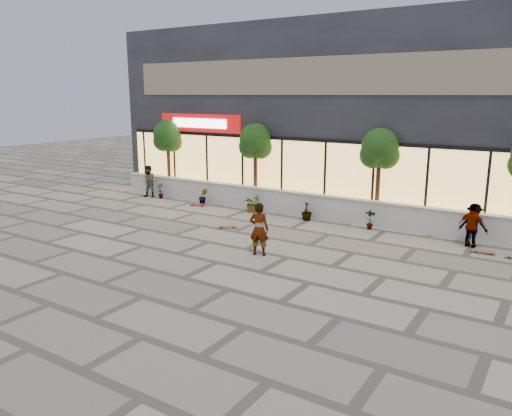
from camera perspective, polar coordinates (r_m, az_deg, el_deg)
The scene contains 18 objects.
ground at distance 16.03m, azimuth -4.47°, elevation -6.22°, with size 80.00×80.00×0.00m, color #A39E8D.
planter_wall at distance 21.66m, azimuth 6.73°, elevation 0.24°, with size 22.00×0.42×1.04m.
retail_building at distance 26.21m, azimuth 12.32°, elevation 10.45°, with size 24.00×9.17×8.50m.
shrub_a at distance 26.04m, azimuth -10.88°, elevation 1.98°, with size 0.43×0.29×0.81m, color #193812.
shrub_b at distance 24.23m, azimuth -6.06°, elevation 1.32°, with size 0.45×0.36×0.81m, color #193812.
shrub_c at distance 22.61m, azimuth -0.50°, elevation 0.56°, with size 0.73×0.63×0.81m, color #193812.
shrub_d at distance 21.25m, azimuth 5.83°, elevation -0.31°, with size 0.45×0.45×0.81m, color #193812.
shrub_e at distance 20.18m, azimuth 12.93°, elevation -1.29°, with size 0.43×0.29×0.81m, color #193812.
tree_west at distance 26.94m, azimuth -10.05°, elevation 7.91°, with size 1.60×1.50×3.92m.
tree_midwest at distance 23.57m, azimuth -0.07°, elevation 7.42°, with size 1.60×1.50×3.92m.
tree_mideast at distance 20.96m, azimuth 13.95°, elevation 6.36°, with size 1.60×1.50×3.92m.
skater_center at distance 16.44m, azimuth 0.35°, elevation -2.43°, with size 0.65×0.43×1.79m, color silver.
skater_left at distance 26.26m, azimuth -12.07°, elevation 2.96°, with size 0.81×0.63×1.67m, color #867056.
skater_right_near at distance 18.87m, azimuth 23.46°, elevation -1.88°, with size 0.90×0.38×1.54m, color white.
skater_right_far at distance 19.06m, azimuth 23.61°, elevation -1.78°, with size 0.98×0.57×1.52m, color maroon.
skateboard_center at distance 19.97m, azimuth -3.29°, elevation -2.09°, with size 0.78×0.61×0.10m.
skateboard_left at distance 24.06m, azimuth -6.74°, elevation 0.45°, with size 0.88×0.40×0.10m.
skateboard_right_near at distance 18.46m, azimuth 24.56°, elevation -4.54°, with size 0.77×0.23×0.09m.
Camera 1 is at (9.20, -12.03, 5.24)m, focal length 35.00 mm.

